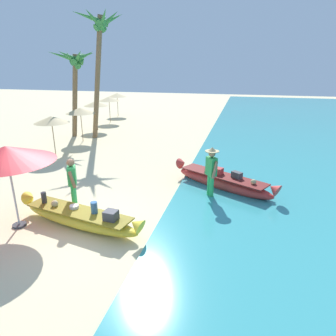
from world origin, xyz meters
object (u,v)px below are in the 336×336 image
boat_yellow_foreground (79,217)px  palm_tree_leaning_seaward (100,36)px  person_tourist_customer (73,182)px  patio_umbrella_large (6,154)px  person_vendor_hatted (211,169)px  boat_red_midground (223,181)px  palm_tree_tall_inland (75,65)px

boat_yellow_foreground → palm_tree_leaning_seaward: 11.73m
person_tourist_customer → patio_umbrella_large: patio_umbrella_large is taller
person_vendor_hatted → patio_umbrella_large: size_ratio=0.73×
person_vendor_hatted → patio_umbrella_large: 5.82m
boat_yellow_foreground → boat_red_midground: boat_red_midground is taller
patio_umbrella_large → palm_tree_tall_inland: bearing=110.8°
boat_yellow_foreground → person_vendor_hatted: bearing=40.0°
person_vendor_hatted → person_tourist_customer: bearing=-152.6°
person_vendor_hatted → palm_tree_leaning_seaward: (-7.02, 7.01, 4.64)m
person_vendor_hatted → palm_tree_tall_inland: size_ratio=0.34×
person_tourist_customer → patio_umbrella_large: 1.90m
patio_umbrella_large → palm_tree_leaning_seaward: palm_tree_leaning_seaward is taller
patio_umbrella_large → boat_yellow_foreground: bearing=14.2°
palm_tree_leaning_seaward → boat_yellow_foreground: bearing=-68.5°
boat_yellow_foreground → boat_red_midground: (3.54, 3.54, 0.03)m
boat_red_midground → palm_tree_leaning_seaward: palm_tree_leaning_seaward is taller
palm_tree_tall_inland → palm_tree_leaning_seaward: 2.23m
boat_yellow_foreground → person_vendor_hatted: (3.21, 2.69, 0.73)m
boat_red_midground → palm_tree_tall_inland: palm_tree_tall_inland is taller
palm_tree_tall_inland → patio_umbrella_large: bearing=-69.2°
boat_yellow_foreground → person_tourist_customer: (-0.57, 0.74, 0.67)m
boat_red_midground → person_vendor_hatted: size_ratio=2.19×
palm_tree_tall_inland → person_tourist_customer: bearing=-61.4°
person_vendor_hatted → palm_tree_tall_inland: palm_tree_tall_inland is taller
boat_yellow_foreground → boat_red_midground: size_ratio=1.06×
person_vendor_hatted → palm_tree_tall_inland: bearing=141.0°
patio_umbrella_large → palm_tree_leaning_seaward: size_ratio=0.34×
boat_yellow_foreground → person_vendor_hatted: person_vendor_hatted is taller
boat_red_midground → palm_tree_tall_inland: (-9.00, 6.16, 3.84)m
patio_umbrella_large → palm_tree_tall_inland: size_ratio=0.47×
boat_yellow_foreground → patio_umbrella_large: bearing=-165.8°
boat_yellow_foreground → palm_tree_leaning_seaward: bearing=111.5°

